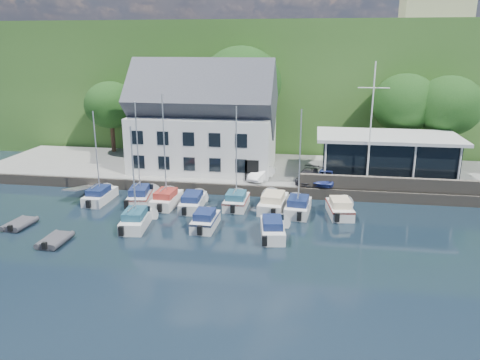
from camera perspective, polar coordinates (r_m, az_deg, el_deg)
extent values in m
plane|color=black|center=(32.42, 1.11, -8.09)|extent=(180.00, 180.00, 0.00)
cube|color=gray|center=(48.67, 3.98, 0.90)|extent=(60.00, 13.00, 1.00)
cube|color=#5B5348|center=(42.46, 3.18, -1.40)|extent=(60.00, 0.30, 1.00)
cube|color=#325821|center=(91.50, 6.68, 12.81)|extent=(160.00, 75.00, 16.00)
cube|color=brown|center=(99.37, 11.90, 17.56)|extent=(50.00, 30.00, 0.30)
cube|color=#5B5348|center=(43.07, 19.35, -0.53)|extent=(18.00, 0.50, 1.20)
imported|color=silver|center=(44.71, 1.58, 1.03)|extent=(2.18, 3.86, 1.24)
imported|color=white|center=(44.23, 2.61, 0.81)|extent=(2.39, 3.81, 1.19)
imported|color=#29292D|center=(43.92, 8.24, 0.52)|extent=(2.36, 4.22, 1.15)
imported|color=navy|center=(43.71, 10.48, 0.42)|extent=(2.24, 3.94, 1.27)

